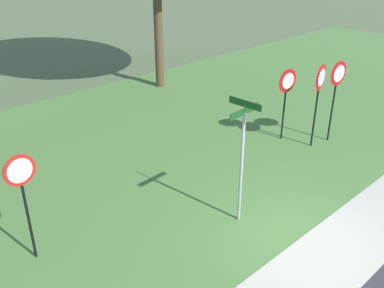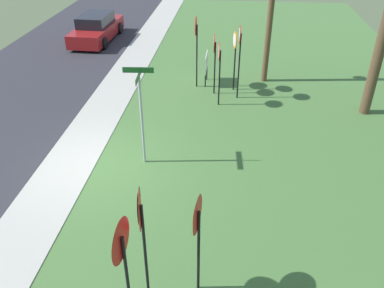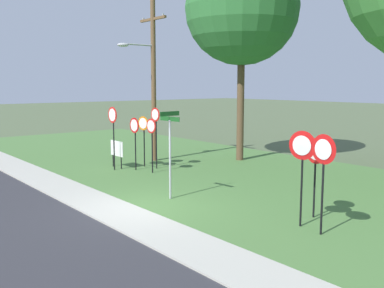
# 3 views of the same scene
# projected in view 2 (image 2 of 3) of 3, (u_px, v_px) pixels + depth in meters

# --- Properties ---
(ground_plane) EXTENTS (160.00, 160.00, 0.00)m
(ground_plane) POSITION_uv_depth(u_px,v_px,m) (95.00, 167.00, 11.72)
(ground_plane) COLOR #4C5B3D
(sidewalk_strip) EXTENTS (44.00, 1.60, 0.06)m
(sidewalk_strip) POSITION_uv_depth(u_px,v_px,m) (69.00, 164.00, 11.78)
(sidewalk_strip) COLOR #ADAA9E
(sidewalk_strip) RESTS_ON ground_plane
(grass_median) EXTENTS (44.00, 12.00, 0.04)m
(grass_median) POSITION_uv_depth(u_px,v_px,m) (304.00, 178.00, 11.20)
(grass_median) COLOR #477038
(grass_median) RESTS_ON ground_plane
(stop_sign_near_left) EXTENTS (0.64, 0.15, 2.36)m
(stop_sign_near_left) POSITION_uv_depth(u_px,v_px,m) (235.00, 49.00, 15.40)
(stop_sign_near_left) COLOR black
(stop_sign_near_left) RESTS_ON grass_median
(stop_sign_near_right) EXTENTS (0.63, 0.10, 2.37)m
(stop_sign_near_right) POSITION_uv_depth(u_px,v_px,m) (219.00, 62.00, 14.21)
(stop_sign_near_right) COLOR black
(stop_sign_near_right) RESTS_ON grass_median
(stop_sign_far_left) EXTENTS (0.72, 0.09, 2.84)m
(stop_sign_far_left) POSITION_uv_depth(u_px,v_px,m) (196.00, 37.00, 15.46)
(stop_sign_far_left) COLOR black
(stop_sign_far_left) RESTS_ON grass_median
(stop_sign_far_center) EXTENTS (0.62, 0.10, 2.79)m
(stop_sign_far_center) POSITION_uv_depth(u_px,v_px,m) (239.00, 48.00, 14.58)
(stop_sign_far_center) COLOR black
(stop_sign_far_center) RESTS_ON grass_median
(stop_sign_far_right) EXTENTS (0.68, 0.10, 2.36)m
(stop_sign_far_right) POSITION_uv_depth(u_px,v_px,m) (214.00, 52.00, 15.08)
(stop_sign_far_right) COLOR black
(stop_sign_far_right) RESTS_ON grass_median
(yield_sign_near_left) EXTENTS (0.78, 0.17, 2.61)m
(yield_sign_near_left) POSITION_uv_depth(u_px,v_px,m) (140.00, 220.00, 6.88)
(yield_sign_near_left) COLOR black
(yield_sign_near_left) RESTS_ON grass_median
(yield_sign_near_right) EXTENTS (0.74, 0.13, 2.32)m
(yield_sign_near_right) POSITION_uv_depth(u_px,v_px,m) (197.00, 224.00, 7.14)
(yield_sign_near_right) COLOR black
(yield_sign_near_right) RESTS_ON grass_median
(yield_sign_far_left) EXTENTS (0.77, 0.12, 2.60)m
(yield_sign_far_left) POSITION_uv_depth(u_px,v_px,m) (122.00, 253.00, 6.27)
(yield_sign_far_left) COLOR black
(yield_sign_far_left) RESTS_ON grass_median
(street_name_post) EXTENTS (0.96, 0.82, 2.94)m
(street_name_post) POSITION_uv_depth(u_px,v_px,m) (141.00, 109.00, 10.95)
(street_name_post) COLOR #9EA0A8
(street_name_post) RESTS_ON grass_median
(notice_board) EXTENTS (1.10, 0.06, 1.25)m
(notice_board) POSITION_uv_depth(u_px,v_px,m) (206.00, 64.00, 16.41)
(notice_board) COLOR black
(notice_board) RESTS_ON grass_median
(parked_hatchback_near) EXTENTS (4.58, 2.00, 1.39)m
(parked_hatchback_near) POSITION_uv_depth(u_px,v_px,m) (97.00, 28.00, 21.61)
(parked_hatchback_near) COLOR maroon
(parked_hatchback_near) RESTS_ON road_asphalt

